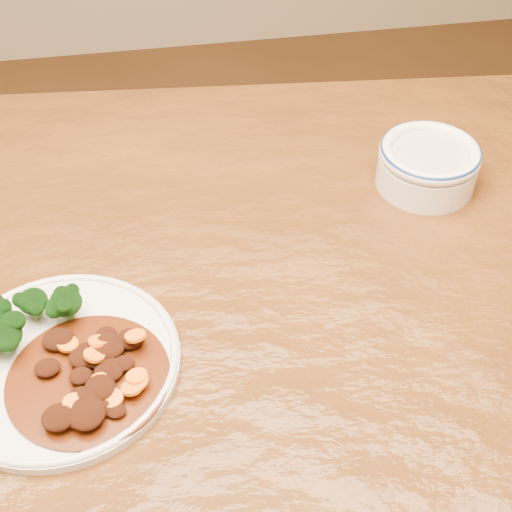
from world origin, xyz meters
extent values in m
cube|color=#5C3110|center=(0.00, 0.00, 0.73)|extent=(1.58, 1.04, 0.04)
cylinder|color=silver|center=(-0.14, -0.06, 0.76)|extent=(0.24, 0.24, 0.01)
torus|color=silver|center=(-0.14, -0.06, 0.76)|extent=(0.24, 0.24, 0.01)
cylinder|color=#5C8E49|center=(-0.13, 0.00, 0.77)|extent=(0.01, 0.01, 0.01)
ellipsoid|color=black|center=(-0.13, 0.00, 0.79)|extent=(0.03, 0.03, 0.03)
cylinder|color=#5C8E49|center=(-0.19, -0.04, 0.77)|extent=(0.01, 0.01, 0.01)
ellipsoid|color=black|center=(-0.19, -0.04, 0.79)|extent=(0.04, 0.04, 0.03)
cylinder|color=#5C8E49|center=(-0.16, 0.00, 0.77)|extent=(0.01, 0.01, 0.01)
ellipsoid|color=black|center=(-0.16, 0.00, 0.78)|extent=(0.03, 0.03, 0.02)
cylinder|color=#5C8E49|center=(-0.20, -0.01, 0.77)|extent=(0.01, 0.01, 0.01)
cylinder|color=#4F1A08|center=(-0.11, -0.09, 0.76)|extent=(0.16, 0.16, 0.00)
ellipsoid|color=black|center=(-0.09, -0.09, 0.77)|extent=(0.03, 0.03, 0.01)
ellipsoid|color=black|center=(-0.11, -0.12, 0.77)|extent=(0.03, 0.02, 0.01)
ellipsoid|color=black|center=(-0.15, -0.07, 0.77)|extent=(0.03, 0.02, 0.01)
ellipsoid|color=black|center=(-0.12, -0.09, 0.77)|extent=(0.02, 0.02, 0.01)
ellipsoid|color=black|center=(-0.13, -0.04, 0.77)|extent=(0.02, 0.02, 0.01)
ellipsoid|color=black|center=(-0.09, -0.09, 0.77)|extent=(0.02, 0.02, 0.01)
ellipsoid|color=black|center=(-0.10, -0.11, 0.77)|extent=(0.03, 0.03, 0.01)
ellipsoid|color=black|center=(-0.08, -0.13, 0.77)|extent=(0.02, 0.02, 0.01)
ellipsoid|color=black|center=(-0.11, -0.06, 0.77)|extent=(0.03, 0.02, 0.01)
ellipsoid|color=black|center=(-0.10, -0.07, 0.77)|extent=(0.03, 0.03, 0.01)
ellipsoid|color=black|center=(-0.13, -0.14, 0.77)|extent=(0.03, 0.03, 0.02)
ellipsoid|color=black|center=(-0.09, -0.08, 0.77)|extent=(0.02, 0.02, 0.01)
ellipsoid|color=black|center=(-0.09, -0.04, 0.77)|extent=(0.02, 0.02, 0.01)
ellipsoid|color=black|center=(-0.07, -0.08, 0.77)|extent=(0.02, 0.02, 0.01)
ellipsoid|color=black|center=(-0.07, -0.05, 0.77)|extent=(0.03, 0.03, 0.01)
ellipsoid|color=black|center=(-0.09, -0.05, 0.77)|extent=(0.03, 0.03, 0.01)
ellipsoid|color=black|center=(-0.14, -0.04, 0.77)|extent=(0.03, 0.03, 0.02)
ellipsoid|color=black|center=(-0.09, -0.06, 0.77)|extent=(0.04, 0.03, 0.02)
ellipsoid|color=black|center=(-0.11, -0.07, 0.77)|extent=(0.03, 0.03, 0.01)
ellipsoid|color=black|center=(-0.12, -0.13, 0.77)|extent=(0.03, 0.03, 0.01)
ellipsoid|color=black|center=(-0.11, -0.14, 0.77)|extent=(0.03, 0.04, 0.02)
ellipsoid|color=black|center=(-0.09, -0.13, 0.77)|extent=(0.02, 0.02, 0.01)
cylinder|color=orange|center=(-0.10, -0.05, 0.78)|extent=(0.03, 0.03, 0.01)
cylinder|color=orange|center=(-0.10, -0.07, 0.78)|extent=(0.02, 0.02, 0.01)
cylinder|color=orange|center=(-0.09, -0.12, 0.77)|extent=(0.03, 0.03, 0.00)
cylinder|color=orange|center=(-0.06, -0.11, 0.77)|extent=(0.03, 0.02, 0.01)
cylinder|color=orange|center=(-0.13, -0.05, 0.77)|extent=(0.03, 0.03, 0.01)
cylinder|color=orange|center=(-0.06, -0.10, 0.77)|extent=(0.03, 0.03, 0.01)
cylinder|color=orange|center=(-0.12, -0.12, 0.78)|extent=(0.03, 0.03, 0.01)
cylinder|color=orange|center=(-0.07, -0.11, 0.77)|extent=(0.03, 0.03, 0.01)
cylinder|color=orange|center=(-0.06, -0.06, 0.78)|extent=(0.02, 0.02, 0.01)
cylinder|color=orange|center=(-0.10, -0.10, 0.77)|extent=(0.03, 0.03, 0.01)
cylinder|color=white|center=(0.32, 0.16, 0.77)|extent=(0.13, 0.13, 0.04)
cylinder|color=beige|center=(0.32, 0.16, 0.80)|extent=(0.10, 0.10, 0.01)
torus|color=white|center=(0.32, 0.16, 0.80)|extent=(0.13, 0.13, 0.02)
torus|color=navy|center=(0.32, 0.16, 0.80)|extent=(0.13, 0.13, 0.01)
camera|label=1|loc=(-0.02, -0.52, 1.33)|focal=50.00mm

